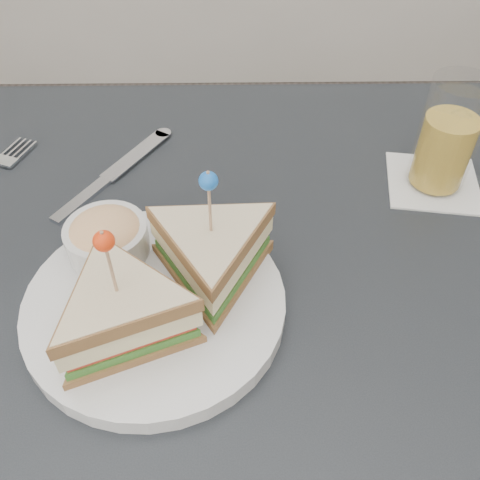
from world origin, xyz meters
name	(u,v)px	position (x,y,z in m)	size (l,w,h in m)	color
table	(231,323)	(0.00, 0.00, 0.67)	(0.80, 0.80, 0.75)	black
plate_meal	(159,282)	(-0.07, -0.04, 0.79)	(0.30, 0.29, 0.15)	silver
cutlery_knife	(111,176)	(-0.15, 0.17, 0.75)	(0.13, 0.19, 0.01)	silver
drink_set	(446,142)	(0.25, 0.15, 0.81)	(0.13, 0.13, 0.14)	silver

